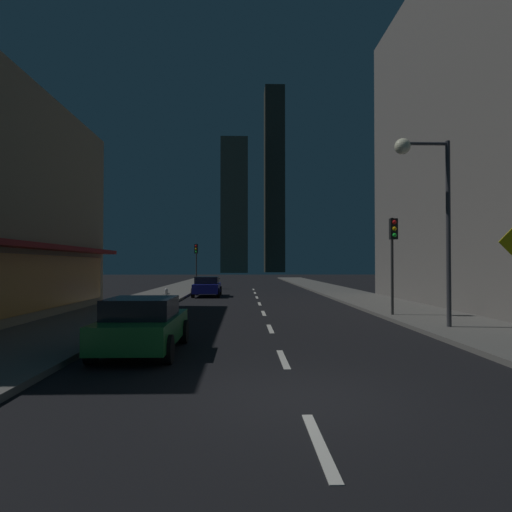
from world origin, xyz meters
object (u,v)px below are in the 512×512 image
(traffic_light_near_right, at_px, (393,244))
(street_lamp_right, at_px, (425,186))
(traffic_light_far_left, at_px, (196,256))
(car_parked_near, at_px, (143,324))
(car_parked_far, at_px, (207,286))
(fire_hydrant_far_left, at_px, (166,294))

(traffic_light_near_right, relative_size, street_lamp_right, 0.64)
(traffic_light_far_left, bearing_deg, car_parked_near, -86.58)
(car_parked_far, bearing_deg, traffic_light_near_right, -56.57)
(car_parked_near, distance_m, street_lamp_right, 10.61)
(traffic_light_far_left, height_order, street_lamp_right, street_lamp_right)
(fire_hydrant_far_left, bearing_deg, car_parked_near, -82.38)
(car_parked_near, bearing_deg, street_lamp_right, 22.00)
(car_parked_near, height_order, street_lamp_right, street_lamp_right)
(car_parked_far, height_order, traffic_light_near_right, traffic_light_near_right)
(fire_hydrant_far_left, xyz_separation_m, traffic_light_near_right, (11.40, -9.82, 2.74))
(car_parked_far, height_order, fire_hydrant_far_left, car_parked_far)
(fire_hydrant_far_left, bearing_deg, traffic_light_far_left, 88.43)
(fire_hydrant_far_left, bearing_deg, car_parked_far, 59.87)
(traffic_light_far_left, distance_m, street_lamp_right, 30.26)
(car_parked_near, xyz_separation_m, fire_hydrant_far_left, (-2.30, 17.18, -0.29))
(fire_hydrant_far_left, xyz_separation_m, street_lamp_right, (11.28, -13.56, 4.61))
(car_parked_far, bearing_deg, car_parked_near, -90.00)
(fire_hydrant_far_left, relative_size, traffic_light_near_right, 0.16)
(car_parked_near, height_order, fire_hydrant_far_left, car_parked_near)
(traffic_light_far_left, bearing_deg, fire_hydrant_far_left, -91.57)
(car_parked_far, xyz_separation_m, traffic_light_near_right, (9.10, -13.78, 2.45))
(car_parked_near, xyz_separation_m, traffic_light_near_right, (9.10, 7.36, 2.45))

